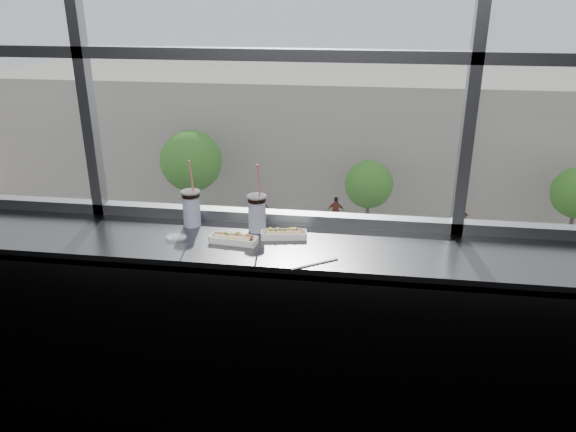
# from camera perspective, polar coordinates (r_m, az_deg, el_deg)

# --- Properties ---
(wall_back_lower) EXTENTS (6.00, 0.00, 6.00)m
(wall_back_lower) POSITION_cam_1_polar(r_m,az_deg,el_deg) (3.38, -1.63, -9.20)
(wall_back_lower) COLOR black
(wall_back_lower) RESTS_ON ground
(counter) EXTENTS (6.00, 0.55, 0.06)m
(counter) POSITION_cam_1_polar(r_m,az_deg,el_deg) (2.89, -2.66, -3.16)
(counter) COLOR #595A5B
(counter) RESTS_ON ground
(counter_fascia) EXTENTS (6.00, 0.04, 1.04)m
(counter_fascia) POSITION_cam_1_polar(r_m,az_deg,el_deg) (2.94, -3.43, -14.48)
(counter_fascia) COLOR #595A5B
(counter_fascia) RESTS_ON ground
(hotdog_tray_left) EXTENTS (0.25, 0.11, 0.06)m
(hotdog_tray_left) POSITION_cam_1_polar(r_m,az_deg,el_deg) (2.87, -5.54, -2.29)
(hotdog_tray_left) COLOR white
(hotdog_tray_left) RESTS_ON counter
(hotdog_tray_right) EXTENTS (0.25, 0.12, 0.06)m
(hotdog_tray_right) POSITION_cam_1_polar(r_m,az_deg,el_deg) (2.91, -0.43, -1.80)
(hotdog_tray_right) COLOR white
(hotdog_tray_right) RESTS_ON counter
(soda_cup_left) EXTENTS (0.10, 0.10, 0.38)m
(soda_cup_left) POSITION_cam_1_polar(r_m,az_deg,el_deg) (3.08, -9.79, 0.97)
(soda_cup_left) COLOR white
(soda_cup_left) RESTS_ON counter
(soda_cup_right) EXTENTS (0.10, 0.10, 0.38)m
(soda_cup_right) POSITION_cam_1_polar(r_m,az_deg,el_deg) (2.97, -3.16, 0.48)
(soda_cup_right) COLOR white
(soda_cup_right) RESTS_ON counter
(loose_straw) EXTENTS (0.21, 0.15, 0.01)m
(loose_straw) POSITION_cam_1_polar(r_m,az_deg,el_deg) (2.64, 2.76, -4.88)
(loose_straw) COLOR white
(loose_straw) RESTS_ON counter
(wrapper) EXTENTS (0.11, 0.08, 0.03)m
(wrapper) POSITION_cam_1_polar(r_m,az_deg,el_deg) (2.96, -11.30, -2.10)
(wrapper) COLOR silver
(wrapper) RESTS_ON counter
(plaza_ground) EXTENTS (120.00, 120.00, 0.00)m
(plaza_ground) POSITION_cam_1_polar(r_m,az_deg,el_deg) (48.22, 7.33, 5.79)
(plaza_ground) COLOR #AAA39B
(plaza_ground) RESTS_ON ground
(street_asphalt) EXTENTS (80.00, 10.00, 0.06)m
(street_asphalt) POSITION_cam_1_polar(r_m,az_deg,el_deg) (26.42, 6.07, -8.30)
(street_asphalt) COLOR black
(street_asphalt) RESTS_ON plaza_ground
(far_sidewalk) EXTENTS (80.00, 6.00, 0.04)m
(far_sidewalk) POSITION_cam_1_polar(r_m,az_deg,el_deg) (33.59, 6.68, -1.47)
(far_sidewalk) COLOR #AAA39B
(far_sidewalk) RESTS_ON plaza_ground
(far_building) EXTENTS (50.00, 14.00, 8.00)m
(far_building) POSITION_cam_1_polar(r_m,az_deg,el_deg) (41.89, 7.41, 8.97)
(far_building) COLOR #A29B91
(far_building) RESTS_ON plaza_ground
(car_far_b) EXTENTS (2.98, 6.79, 2.24)m
(car_far_b) POSITION_cam_1_polar(r_m,az_deg,el_deg) (29.53, 11.48, -2.73)
(car_far_b) COLOR maroon
(car_far_b) RESTS_ON street_asphalt
(car_near_c) EXTENTS (2.69, 6.05, 1.99)m
(car_near_c) POSITION_cam_1_polar(r_m,az_deg,el_deg) (22.50, 4.05, -11.05)
(car_near_c) COLOR #8F0203
(car_near_c) RESTS_ON street_asphalt
(car_far_a) EXTENTS (3.27, 7.06, 2.30)m
(car_far_a) POSITION_cam_1_polar(r_m,az_deg,el_deg) (30.94, -10.42, -1.40)
(car_far_a) COLOR black
(car_far_a) RESTS_ON street_asphalt
(car_near_b) EXTENTS (3.04, 6.53, 2.13)m
(car_near_b) POSITION_cam_1_polar(r_m,az_deg,el_deg) (24.31, -15.91, -9.01)
(car_near_b) COLOR black
(car_near_b) RESTS_ON street_asphalt
(pedestrian_a) EXTENTS (0.85, 0.64, 1.92)m
(pedestrian_a) POSITION_cam_1_polar(r_m,az_deg,el_deg) (34.80, -2.78, 1.26)
(pedestrian_a) COLOR #66605B
(pedestrian_a) RESTS_ON far_sidewalk
(pedestrian_b) EXTENTS (0.95, 0.71, 2.13)m
(pedestrian_b) POSITION_cam_1_polar(r_m,az_deg,el_deg) (33.86, 4.90, 0.78)
(pedestrian_b) COLOR #66605B
(pedestrian_b) RESTS_ON far_sidewalk
(pedestrian_c) EXTENTS (0.99, 0.74, 2.23)m
(pedestrian_c) POSITION_cam_1_polar(r_m,az_deg,el_deg) (32.63, 17.42, -0.93)
(pedestrian_c) COLOR #66605B
(pedestrian_c) RESTS_ON far_sidewalk
(tree_left) EXTENTS (3.68, 3.68, 5.75)m
(tree_left) POSITION_cam_1_polar(r_m,az_deg,el_deg) (33.83, -9.80, 5.52)
(tree_left) COLOR #47382B
(tree_left) RESTS_ON far_sidewalk
(tree_center) EXTENTS (2.78, 2.78, 4.35)m
(tree_center) POSITION_cam_1_polar(r_m,az_deg,el_deg) (32.54, 8.21, 3.20)
(tree_center) COLOR #47382B
(tree_center) RESTS_ON far_sidewalk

